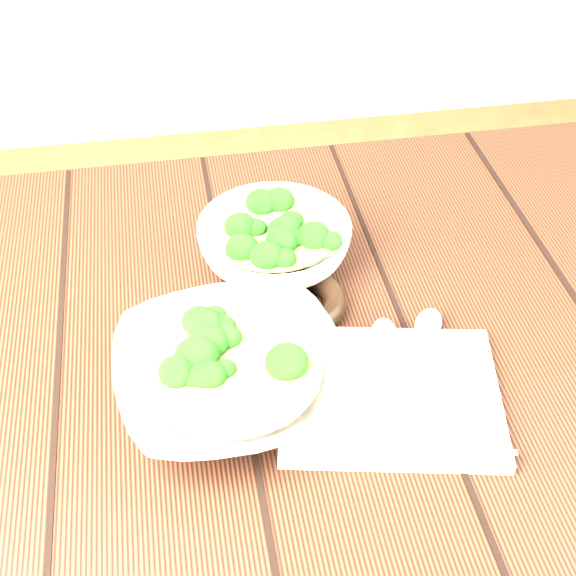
{
  "coord_description": "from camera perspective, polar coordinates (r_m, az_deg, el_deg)",
  "views": [
    {
      "loc": [
        -0.07,
        -0.65,
        1.41
      ],
      "look_at": [
        0.05,
        0.03,
        0.8
      ],
      "focal_mm": 50.0,
      "sensor_mm": 36.0,
      "label": 1
    }
  ],
  "objects": [
    {
      "name": "table",
      "position": [
        1.02,
        -2.36,
        -8.41
      ],
      "size": [
        1.2,
        0.8,
        0.75
      ],
      "color": "#371C0F",
      "rests_on": "ground"
    },
    {
      "name": "soup_bowl_back",
      "position": [
        1.01,
        -0.97,
        3.26
      ],
      "size": [
        0.23,
        0.23,
        0.07
      ],
      "color": "silver",
      "rests_on": "table"
    },
    {
      "name": "trivet",
      "position": [
        0.96,
        0.71,
        -0.98
      ],
      "size": [
        0.14,
        0.14,
        0.03
      ],
      "primitive_type": "torus",
      "rotation": [
        0.0,
        0.0,
        -0.27
      ],
      "color": "black",
      "rests_on": "table"
    },
    {
      "name": "spoon_right",
      "position": [
        0.91,
        9.44,
        -4.09
      ],
      "size": [
        0.11,
        0.18,
        0.01
      ],
      "color": "#A9A495",
      "rests_on": "napkin"
    },
    {
      "name": "soup_bowl_front",
      "position": [
        0.85,
        -4.06,
        -6.21
      ],
      "size": [
        0.26,
        0.26,
        0.07
      ],
      "color": "silver",
      "rests_on": "table"
    },
    {
      "name": "napkin",
      "position": [
        0.87,
        7.25,
        -7.53
      ],
      "size": [
        0.27,
        0.23,
        0.01
      ],
      "primitive_type": "cube",
      "rotation": [
        0.0,
        0.0,
        -0.2
      ],
      "color": "#BCB19C",
      "rests_on": "table"
    },
    {
      "name": "spoon_left",
      "position": [
        0.89,
        6.64,
        -5.0
      ],
      "size": [
        0.08,
        0.19,
        0.01
      ],
      "color": "#A9A495",
      "rests_on": "napkin"
    }
  ]
}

